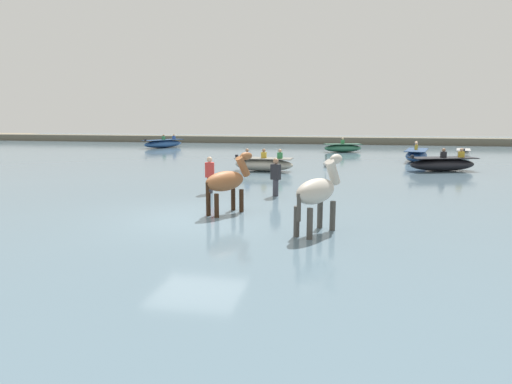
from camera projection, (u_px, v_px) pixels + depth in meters
name	position (u px, v px, depth m)	size (l,w,h in m)	color
ground_plane	(197.00, 228.00, 12.20)	(120.00, 120.00, 0.00)	gray
water_surface	(261.00, 176.00, 21.85)	(90.00, 90.00, 0.29)	slate
horse_lead_pinto	(318.00, 193.00, 10.46)	(1.24, 1.89, 2.15)	beige
horse_trailing_chestnut	(227.00, 182.00, 12.57)	(1.24, 1.76, 2.03)	brown
boat_far_inshore	(264.00, 164.00, 22.53)	(3.07, 1.26, 1.15)	#B2AD9E
boat_distant_west	(343.00, 148.00, 34.37)	(3.14, 1.92, 1.13)	#337556
boat_near_starboard	(163.00, 144.00, 39.16)	(2.97, 4.16, 1.19)	#28518E
boat_near_port	(442.00, 164.00, 22.52)	(3.65, 2.21, 1.18)	black
boat_mid_channel	(463.00, 153.00, 30.17)	(1.49, 2.76, 0.67)	silver
boat_distant_east	(416.00, 155.00, 27.37)	(2.06, 3.86, 1.20)	#28518E
person_wading_close	(276.00, 180.00, 15.40)	(0.37, 0.31, 1.63)	#383842
person_spectator_far	(210.00, 178.00, 15.99)	(0.35, 0.25, 1.63)	#383842
channel_buoy	(326.00, 164.00, 24.32)	(0.32, 0.32, 0.72)	silver
far_shoreline	(303.00, 141.00, 45.61)	(80.00, 2.40, 0.98)	#605B4C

